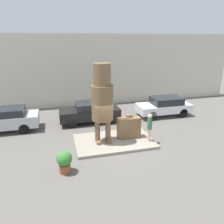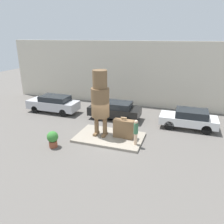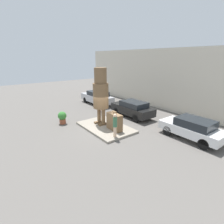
{
  "view_description": "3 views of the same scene",
  "coord_description": "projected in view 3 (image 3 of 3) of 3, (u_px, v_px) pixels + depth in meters",
  "views": [
    {
      "loc": [
        -3.1,
        -11.31,
        5.93
      ],
      "look_at": [
        -0.11,
        0.05,
        1.92
      ],
      "focal_mm": 35.0,
      "sensor_mm": 36.0,
      "label": 1
    },
    {
      "loc": [
        4.62,
        -12.9,
        6.77
      ],
      "look_at": [
        0.24,
        -0.16,
        2.02
      ],
      "focal_mm": 35.0,
      "sensor_mm": 36.0,
      "label": 2
    },
    {
      "loc": [
        10.61,
        -7.37,
        5.42
      ],
      "look_at": [
        0.51,
        0.27,
        1.43
      ],
      "focal_mm": 28.0,
      "sensor_mm": 36.0,
      "label": 3
    }
  ],
  "objects": [
    {
      "name": "parked_car_silver",
      "position": [
        97.0,
        97.0,
        20.8
      ],
      "size": [
        4.75,
        1.74,
        1.57
      ],
      "rotation": [
        0.0,
        0.0,
        3.14
      ],
      "color": "#B7B7BC",
      "rests_on": "ground_plane"
    },
    {
      "name": "building_backdrop",
      "position": [
        171.0,
        81.0,
        17.73
      ],
      "size": [
        28.0,
        0.6,
        6.28
      ],
      "color": "beige",
      "rests_on": "ground_plane"
    },
    {
      "name": "parked_car_black",
      "position": [
        133.0,
        108.0,
        16.43
      ],
      "size": [
        4.33,
        1.8,
        1.51
      ],
      "rotation": [
        0.0,
        0.0,
        3.14
      ],
      "color": "black",
      "rests_on": "ground_plane"
    },
    {
      "name": "ground_plane",
      "position": [
        105.0,
        128.0,
        13.94
      ],
      "size": [
        60.0,
        60.0,
        0.0
      ],
      "primitive_type": "plane",
      "color": "#605B56"
    },
    {
      "name": "giant_suitcase",
      "position": [
        114.0,
        122.0,
        13.05
      ],
      "size": [
        1.38,
        0.5,
        1.48
      ],
      "color": "brown",
      "rests_on": "pedestal"
    },
    {
      "name": "parked_car_white",
      "position": [
        192.0,
        128.0,
        11.88
      ],
      "size": [
        4.2,
        1.79,
        1.49
      ],
      "rotation": [
        0.0,
        0.0,
        3.14
      ],
      "color": "silver",
      "rests_on": "ground_plane"
    },
    {
      "name": "planter_pot",
      "position": [
        62.0,
        117.0,
        14.68
      ],
      "size": [
        0.71,
        0.71,
        1.07
      ],
      "color": "brown",
      "rests_on": "ground_plane"
    },
    {
      "name": "pedestal",
      "position": [
        105.0,
        127.0,
        13.91
      ],
      "size": [
        4.59,
        2.88,
        0.16
      ],
      "color": "gray",
      "rests_on": "ground_plane"
    },
    {
      "name": "tourist",
      "position": [
        115.0,
        124.0,
        11.78
      ],
      "size": [
        0.28,
        0.28,
        1.67
      ],
      "color": "beige",
      "rests_on": "pedestal"
    },
    {
      "name": "statue_figure",
      "position": [
        101.0,
        92.0,
        13.63
      ],
      "size": [
        1.22,
        1.22,
        4.52
      ],
      "color": "brown",
      "rests_on": "pedestal"
    }
  ]
}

